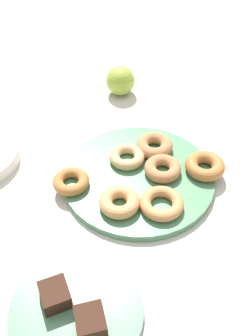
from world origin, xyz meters
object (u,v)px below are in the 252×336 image
at_px(donut_plate, 139,177).
at_px(cake_plate, 76,312).
at_px(brownie_far, 55,295).
at_px(brownie_near, 90,322).
at_px(donut_5, 154,146).
at_px(donut_3, 71,181).
at_px(donut_1, 127,157).
at_px(donut_4, 163,169).
at_px(donut_0, 205,166).
at_px(donut_2, 162,204).
at_px(donut_6, 119,202).
at_px(apple, 120,81).

height_order(donut_plate, cake_plate, donut_plate).
height_order(donut_plate, brownie_far, brownie_far).
xyz_separation_m(brownie_near, brownie_far, (0.06, 0.05, 0.00)).
xyz_separation_m(donut_plate, brownie_far, (-0.24, 0.23, 0.02)).
distance_m(donut_5, cake_plate, 0.43).
xyz_separation_m(donut_plate, donut_3, (0.01, 0.15, 0.02)).
height_order(donut_1, donut_4, donut_4).
relative_size(donut_0, brownie_far, 1.73).
relative_size(donut_3, brownie_far, 1.54).
xyz_separation_m(donut_2, brownie_near, (-0.20, 0.20, 0.00)).
bearing_deg(donut_1, donut_4, -134.49).
bearing_deg(donut_6, donut_0, -78.74).
height_order(donut_plate, donut_5, donut_5).
xyz_separation_m(cake_plate, brownie_near, (-0.03, -0.02, 0.02)).
relative_size(donut_0, apple, 1.08).
height_order(donut_3, cake_plate, donut_3).
height_order(donut_6, brownie_near, brownie_near).
bearing_deg(donut_6, donut_plate, -42.01).
height_order(donut_plate, donut_6, donut_6).
height_order(donut_4, cake_plate, donut_4).
bearing_deg(donut_0, donut_1, 61.57).
bearing_deg(donut_0, apple, 11.99).
height_order(donut_4, brownie_far, brownie_far).
distance_m(donut_2, brownie_near, 0.28).
relative_size(donut_1, donut_3, 1.03).
distance_m(donut_1, donut_4, 0.09).
bearing_deg(donut_plate, cake_plate, 142.63).
xyz_separation_m(donut_4, donut_5, (0.08, -0.01, 0.00)).
bearing_deg(donut_3, donut_1, -74.90).
bearing_deg(brownie_near, cake_plate, 26.57).
xyz_separation_m(donut_5, apple, (0.28, -0.00, 0.01)).
bearing_deg(donut_4, donut_1, 45.51).
height_order(donut_2, donut_6, donut_6).
relative_size(cake_plate, brownie_far, 4.42).
xyz_separation_m(donut_4, apple, (0.36, -0.01, 0.01)).
xyz_separation_m(donut_2, donut_4, (0.09, -0.04, 0.00)).
height_order(donut_0, donut_4, donut_0).
bearing_deg(donut_2, donut_plate, 7.44).
bearing_deg(donut_0, donut_3, 80.94).
distance_m(donut_6, apple, 0.45).
bearing_deg(donut_plate, donut_5, -43.01).
bearing_deg(donut_3, apple, -32.80).
relative_size(donut_1, donut_5, 0.94).
height_order(cake_plate, brownie_far, brownie_far).
relative_size(donut_0, donut_2, 0.98).
bearing_deg(donut_6, donut_5, -42.48).
distance_m(donut_2, donut_6, 0.09).
bearing_deg(donut_1, brownie_near, 153.58).
height_order(donut_5, brownie_near, same).
relative_size(donut_2, donut_6, 1.07).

